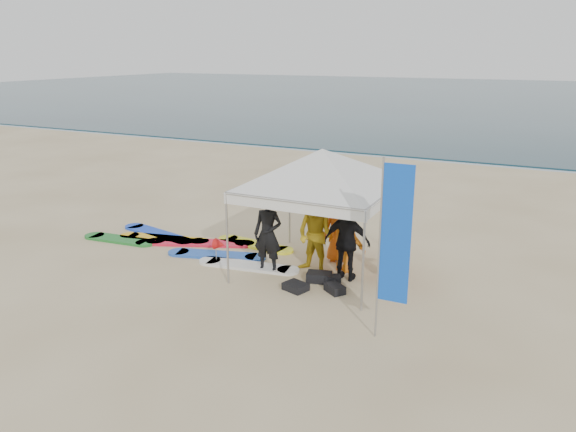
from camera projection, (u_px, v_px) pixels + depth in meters
The scene contains 14 objects.
ground at pixel (222, 299), 12.00m from camera, with size 120.00×120.00×0.00m, color beige.
ocean at pixel (508, 97), 63.64m from camera, with size 160.00×84.00×0.08m, color #0C2633.
shoreline_foam at pixel (422, 158), 27.67m from camera, with size 160.00×1.20×0.01m, color silver.
person_black_a at pixel (268, 234), 13.22m from camera, with size 0.69×0.45×1.89m, color black.
person_yellow at pixel (315, 235), 13.19m from camera, with size 0.91×0.71×1.88m, color gold.
person_orange_a at pixel (346, 235), 13.27m from camera, with size 1.19×0.69×1.85m, color orange.
person_black_b at pixel (347, 242), 12.76m from camera, with size 1.08×0.45×1.84m, color black.
person_orange_b at pixel (339, 231), 13.98m from camera, with size 0.77×0.50×1.57m, color #CA5311.
person_seated at pixel (389, 260), 12.82m from camera, with size 0.94×0.30×1.01m, color #FF4716.
canopy_tent at pixel (322, 149), 12.68m from camera, with size 4.50×4.50×3.40m.
feather_flag at pixel (394, 237), 9.76m from camera, with size 0.57×0.04×3.38m.
marker_pennant at pixel (220, 245), 13.87m from camera, with size 0.28×0.28×0.64m.
gear_pile at pixel (318, 282), 12.61m from camera, with size 1.40×1.18×0.22m.
surfboard_spread at pixel (193, 245), 15.21m from camera, with size 6.18×2.23×0.07m.
Camera 1 is at (6.12, -9.26, 5.10)m, focal length 35.00 mm.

